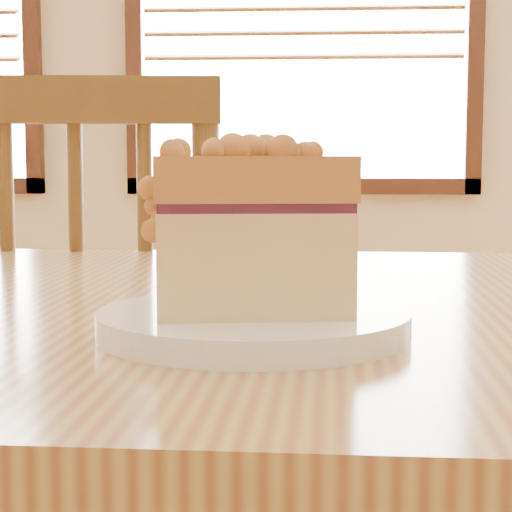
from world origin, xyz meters
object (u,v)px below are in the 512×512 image
(cafe_table_main, at_px, (65,387))
(cake_slice, at_px, (250,228))
(plate, at_px, (253,324))
(cafe_chair_main, at_px, (97,389))

(cafe_table_main, bearing_deg, cake_slice, -42.86)
(plate, xyz_separation_m, cake_slice, (-0.00, -0.00, 0.07))
(cafe_chair_main, bearing_deg, cake_slice, 106.60)
(plate, bearing_deg, cafe_chair_main, 111.95)
(cafe_chair_main, bearing_deg, plate, 106.75)
(plate, relative_size, cake_slice, 1.49)
(cafe_chair_main, xyz_separation_m, plate, (0.31, -0.76, 0.25))
(cafe_table_main, bearing_deg, cafe_chair_main, 102.42)
(cafe_chair_main, height_order, plate, cafe_chair_main)
(cafe_table_main, distance_m, cafe_chair_main, 0.61)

